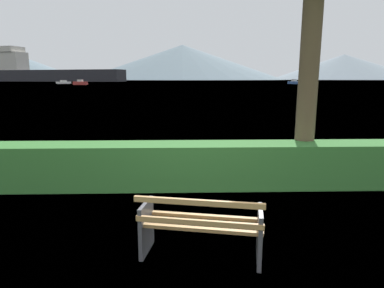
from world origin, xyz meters
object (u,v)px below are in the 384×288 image
Objects in this scene: park_bench at (201,227)px; sailboat_mid at (64,82)px; cargo_ship_large at (43,72)px; tender_far at (294,82)px; fishing_boat_near at (80,83)px.

sailboat_mid is at bearing 109.90° from park_bench.
cargo_ship_large is 191.97m from tender_far.
cargo_ship_large is 152.54m from fishing_boat_near.
cargo_ship_large is 18.48× the size of sailboat_mid.
cargo_ship_large is 124.44m from sailboat_mid.
cargo_ship_large reaches higher than tender_far.
fishing_boat_near is at bearing -168.73° from tender_far.
sailboat_mid reaches higher than park_bench.
tender_far is at bearing -38.70° from cargo_ship_large.
cargo_ship_large reaches higher than sailboat_mid.
cargo_ship_large is at bearing 112.60° from park_bench.
park_bench is 120.69m from fishing_boat_near.
cargo_ship_large reaches higher than fishing_boat_near.
tender_far is (95.60, -8.11, 0.14)m from sailboat_mid.
tender_far is (45.14, 131.35, 0.28)m from park_bench.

